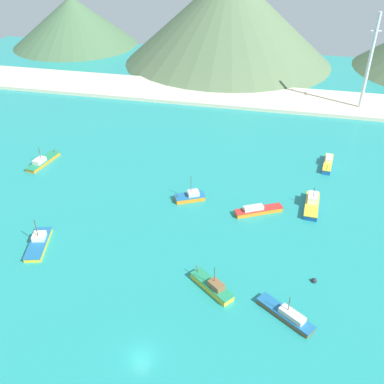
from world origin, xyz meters
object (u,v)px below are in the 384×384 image
object	(u,v)px
fishing_boat_5	(312,204)
buoy_1	(314,281)
fishing_boat_11	(39,243)
fishing_boat_10	(43,161)
fishing_boat_6	(212,286)
fishing_boat_1	(190,197)
fishing_boat_7	(258,210)
radio_tower	(369,63)
fishing_boat_8	(328,163)
fishing_boat_9	(287,315)

from	to	relation	value
fishing_boat_5	buoy_1	world-z (taller)	fishing_boat_5
fishing_boat_5	fishing_boat_11	distance (m)	58.09
fishing_boat_10	fishing_boat_11	xyz separation A→B (m)	(15.82, -30.30, 0.02)
fishing_boat_11	fishing_boat_6	bearing A→B (deg)	-6.65
fishing_boat_11	fishing_boat_1	bearing A→B (deg)	41.49
fishing_boat_1	fishing_boat_5	bearing A→B (deg)	6.27
fishing_boat_7	radio_tower	xyz separation A→B (m)	(26.82, 65.58, 14.86)
fishing_boat_5	radio_tower	xyz separation A→B (m)	(15.34, 60.78, 14.64)
fishing_boat_10	buoy_1	xyz separation A→B (m)	(68.46, -28.46, -0.50)
fishing_boat_6	fishing_boat_8	size ratio (longest dim) A/B	0.87
fishing_boat_9	fishing_boat_10	bearing A→B (deg)	149.41
fishing_boat_7	fishing_boat_8	world-z (taller)	fishing_boat_8
fishing_boat_10	radio_tower	world-z (taller)	radio_tower
fishing_boat_11	radio_tower	bearing A→B (deg)	51.88
fishing_boat_1	radio_tower	distance (m)	77.88
fishing_boat_1	fishing_boat_11	bearing A→B (deg)	-138.51
buoy_1	fishing_boat_5	bearing A→B (deg)	90.95
fishing_boat_9	radio_tower	xyz separation A→B (m)	(19.37, 93.72, 14.88)
fishing_boat_1	fishing_boat_5	xyz separation A→B (m)	(26.90, 2.95, 0.15)
fishing_boat_1	fishing_boat_8	distance (m)	38.60
fishing_boat_7	radio_tower	world-z (taller)	radio_tower
fishing_boat_5	fishing_boat_10	size ratio (longest dim) A/B	0.91
fishing_boat_8	fishing_boat_11	distance (m)	72.39
fishing_boat_6	fishing_boat_7	distance (m)	25.29
fishing_boat_6	fishing_boat_8	xyz separation A→B (m)	(20.93, 49.58, -0.02)
fishing_boat_9	fishing_boat_11	distance (m)	48.81
fishing_boat_6	fishing_boat_9	xyz separation A→B (m)	(12.81, -3.43, -0.12)
fishing_boat_5	fishing_boat_7	size ratio (longest dim) A/B	0.99
fishing_boat_11	buoy_1	world-z (taller)	fishing_boat_11
fishing_boat_1	fishing_boat_9	size ratio (longest dim) A/B	0.74
fishing_boat_5	fishing_boat_6	xyz separation A→B (m)	(-16.84, -29.51, -0.12)
fishing_boat_7	radio_tower	distance (m)	72.39
fishing_boat_10	buoy_1	bearing A→B (deg)	-22.57
fishing_boat_1	fishing_boat_11	distance (m)	33.85
fishing_boat_6	fishing_boat_9	world-z (taller)	fishing_boat_6
fishing_boat_8	fishing_boat_9	xyz separation A→B (m)	(-8.12, -53.01, -0.11)
fishing_boat_8	fishing_boat_10	world-z (taller)	fishing_boat_10
fishing_boat_7	fishing_boat_9	distance (m)	29.11
fishing_boat_10	fishing_boat_6	bearing A→B (deg)	-33.90
fishing_boat_7	fishing_boat_10	bearing A→B (deg)	170.26
fishing_boat_7	fishing_boat_8	size ratio (longest dim) A/B	1.06
fishing_boat_8	fishing_boat_9	bearing A→B (deg)	-98.71
fishing_boat_5	fishing_boat_11	xyz separation A→B (m)	(-52.26, -25.38, -0.27)
fishing_boat_6	fishing_boat_8	bearing A→B (deg)	67.11
fishing_boat_5	fishing_boat_8	xyz separation A→B (m)	(4.09, 20.07, -0.14)
fishing_boat_1	fishing_boat_10	distance (m)	41.92
fishing_boat_8	fishing_boat_11	size ratio (longest dim) A/B	0.96
fishing_boat_7	fishing_boat_8	xyz separation A→B (m)	(15.57, 24.86, 0.08)
fishing_boat_11	radio_tower	distance (m)	110.52
fishing_boat_9	buoy_1	distance (m)	10.40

